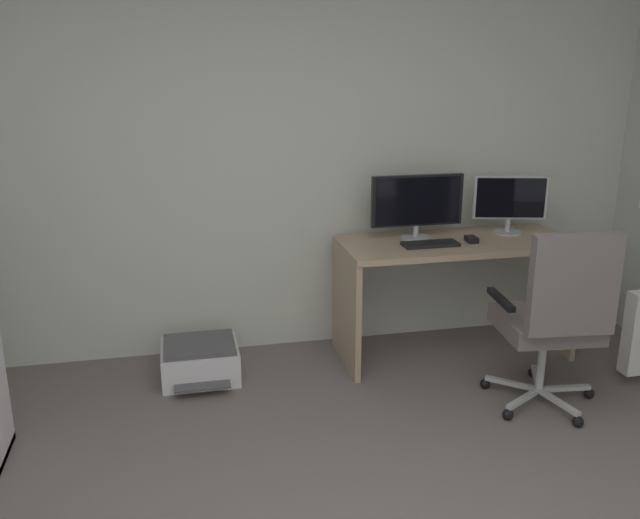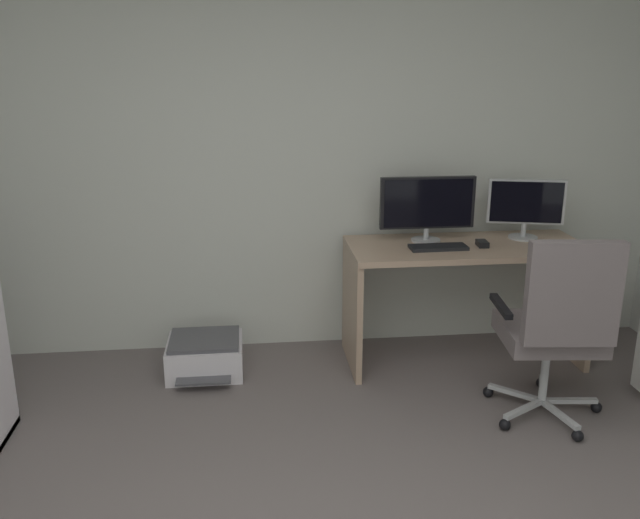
# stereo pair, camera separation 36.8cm
# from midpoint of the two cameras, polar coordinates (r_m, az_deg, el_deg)

# --- Properties ---
(wall_back) EXTENTS (5.04, 0.10, 2.57)m
(wall_back) POSITION_cam_midpoint_polar(r_m,az_deg,el_deg) (4.26, -7.65, 9.07)
(wall_back) COLOR beige
(wall_back) RESTS_ON ground
(desk) EXTENTS (1.44, 0.60, 0.75)m
(desk) POSITION_cam_midpoint_polar(r_m,az_deg,el_deg) (4.27, 8.94, -1.07)
(desk) COLOR tan
(desk) RESTS_ON ground
(monitor_main) EXTENTS (0.58, 0.18, 0.40)m
(monitor_main) POSITION_cam_midpoint_polar(r_m,az_deg,el_deg) (4.18, 5.74, 4.79)
(monitor_main) COLOR #B2B5B7
(monitor_main) RESTS_ON desk
(monitor_secondary) EXTENTS (0.46, 0.18, 0.37)m
(monitor_secondary) POSITION_cam_midpoint_polar(r_m,az_deg,el_deg) (4.41, 13.50, 4.88)
(monitor_secondary) COLOR #B2B5B7
(monitor_secondary) RESTS_ON desk
(keyboard) EXTENTS (0.34, 0.14, 0.02)m
(keyboard) POSITION_cam_midpoint_polar(r_m,az_deg,el_deg) (4.07, 6.80, 1.27)
(keyboard) COLOR black
(keyboard) RESTS_ON desk
(computer_mouse) EXTENTS (0.07, 0.10, 0.03)m
(computer_mouse) POSITION_cam_midpoint_polar(r_m,az_deg,el_deg) (4.19, 10.28, 1.66)
(computer_mouse) COLOR black
(computer_mouse) RESTS_ON desk
(office_chair) EXTENTS (0.63, 0.63, 1.03)m
(office_chair) POSITION_cam_midpoint_polar(r_m,az_deg,el_deg) (3.66, 16.63, -4.48)
(office_chair) COLOR #B7BABC
(office_chair) RESTS_ON ground
(printer) EXTENTS (0.45, 0.48, 0.22)m
(printer) POSITION_cam_midpoint_polar(r_m,az_deg,el_deg) (4.15, -12.66, -8.41)
(printer) COLOR silver
(printer) RESTS_ON ground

